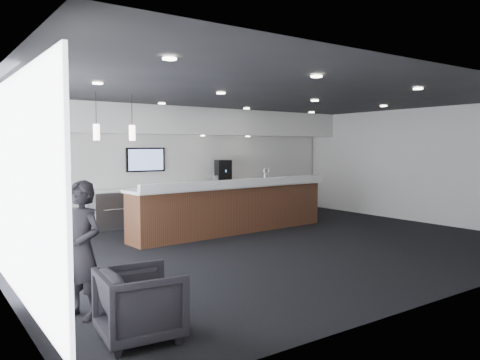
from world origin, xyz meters
TOP-DOWN VIEW (x-y plane):
  - ground at (0.00, 0.00)m, footprint 10.00×10.00m
  - ceiling at (0.00, 0.00)m, footprint 10.00×8.00m
  - back_wall at (0.00, 4.00)m, footprint 10.00×0.02m
  - right_wall at (5.00, 0.00)m, footprint 0.02×8.00m
  - soffit_bulkhead at (0.00, 3.55)m, footprint 10.00×0.90m
  - alcove_panel at (0.00, 3.97)m, footprint 9.80×0.06m
  - back_credenza at (-0.00, 3.64)m, footprint 5.06×0.66m
  - wall_tv at (-1.00, 3.91)m, footprint 1.05×0.08m
  - pendant_left at (-2.40, 0.80)m, footprint 0.12×0.12m
  - pendant_right at (-3.10, 0.80)m, footprint 0.12×0.12m
  - ceiling_can_lights at (0.00, 0.00)m, footprint 7.00×5.00m
  - service_counter at (0.10, 1.52)m, footprint 5.20×1.21m
  - coffee_machine at (1.20, 3.62)m, footprint 0.47×0.55m
  - info_sign_left at (0.11, 3.53)m, footprint 0.14×0.04m
  - info_sign_right at (0.88, 3.51)m, footprint 0.18×0.08m
  - armchair at (-4.08, -2.94)m, footprint 0.89×0.87m
  - lounge_guest at (-4.38, -1.97)m, footprint 0.58×0.69m
  - cup_0 at (1.89, 3.56)m, footprint 0.09×0.09m
  - cup_1 at (1.75, 3.56)m, footprint 0.13×0.13m
  - cup_2 at (1.61, 3.56)m, footprint 0.11×0.11m
  - cup_3 at (1.47, 3.56)m, footprint 0.12×0.12m

SIDE VIEW (x-z plane):
  - ground at x=0.00m, z-range 0.00..0.00m
  - armchair at x=-4.08m, z-range 0.00..0.74m
  - back_credenza at x=0.00m, z-range 0.00..0.95m
  - service_counter at x=0.10m, z-range -0.17..1.32m
  - lounge_guest at x=-4.38m, z-range 0.00..1.59m
  - cup_0 at x=1.89m, z-range 0.95..1.04m
  - cup_1 at x=1.75m, z-range 0.95..1.04m
  - cup_2 at x=1.61m, z-range 0.95..1.04m
  - cup_3 at x=1.47m, z-range 0.95..1.04m
  - info_sign_left at x=0.11m, z-range 0.95..1.15m
  - info_sign_right at x=0.88m, z-range 0.95..1.19m
  - coffee_machine at x=1.20m, z-range 0.95..1.61m
  - back_wall at x=0.00m, z-range 0.00..3.00m
  - right_wall at x=5.00m, z-range 0.00..3.00m
  - alcove_panel at x=0.00m, z-range 0.90..2.30m
  - wall_tv at x=-1.00m, z-range 1.34..1.96m
  - pendant_left at x=-2.40m, z-range 2.10..2.40m
  - pendant_right at x=-3.10m, z-range 2.10..2.40m
  - soffit_bulkhead at x=0.00m, z-range 2.30..3.00m
  - ceiling_can_lights at x=0.00m, z-range 2.96..2.98m
  - ceiling at x=0.00m, z-range 2.99..3.01m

